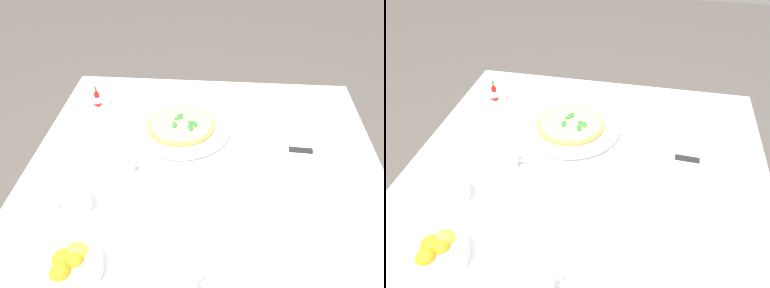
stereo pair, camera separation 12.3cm
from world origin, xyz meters
TOP-DOWN VIEW (x-y plane):
  - dining_table at (0.00, 0.00)m, footprint 1.11×1.11m
  - pizza_plate at (0.09, -0.20)m, footprint 0.34×0.34m
  - pizza at (0.09, -0.20)m, footprint 0.23×0.23m
  - coffee_cup_near_left at (0.25, 0.03)m, footprint 0.13×0.13m
  - coffee_cup_center_back at (0.34, 0.19)m, footprint 0.13×0.13m
  - water_glass_far_left at (-0.35, 0.37)m, footprint 0.07×0.07m
  - napkin_folded at (-0.26, -0.09)m, footprint 0.24×0.16m
  - dinner_knife at (-0.25, -0.09)m, footprint 0.20×0.03m
  - citrus_bowl at (0.29, 0.39)m, footprint 0.15×0.15m
  - hot_sauce_bottle at (0.42, -0.33)m, footprint 0.02×0.02m
  - salt_shaker at (0.45, -0.32)m, footprint 0.03×0.03m
  - pepper_shaker at (0.40, -0.34)m, footprint 0.03×0.03m
  - menu_card at (-0.39, -0.39)m, footprint 0.06×0.07m

SIDE VIEW (x-z plane):
  - dining_table at x=0.00m, z-range 0.23..0.96m
  - napkin_folded at x=-0.26m, z-range 0.73..0.75m
  - pizza_plate at x=0.09m, z-range 0.73..0.75m
  - dinner_knife at x=-0.25m, z-range 0.75..0.76m
  - pizza at x=0.09m, z-range 0.74..0.76m
  - salt_shaker at x=0.45m, z-range 0.72..0.78m
  - pepper_shaker at x=0.40m, z-range 0.72..0.78m
  - coffee_cup_near_left at x=0.25m, z-range 0.72..0.78m
  - coffee_cup_center_back at x=0.34m, z-range 0.72..0.78m
  - citrus_bowl at x=0.29m, z-range 0.72..0.79m
  - menu_card at x=-0.39m, z-range 0.73..0.79m
  - hot_sauce_bottle at x=0.42m, z-range 0.72..0.80m
  - water_glass_far_left at x=-0.35m, z-range 0.72..0.84m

